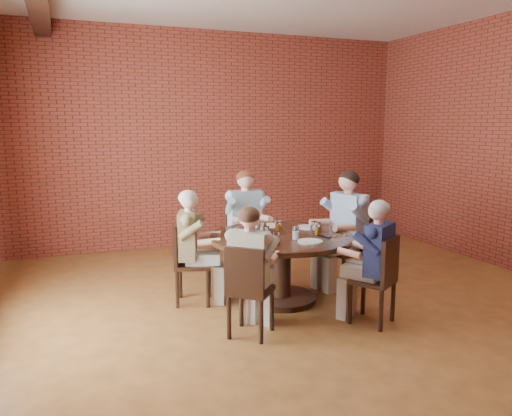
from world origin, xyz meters
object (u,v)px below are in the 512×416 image
object	(u,v)px
diner_a	(345,229)
chair_c	(186,260)
diner_b	(246,223)
diner_e	(373,263)
chair_b	(244,234)
diner_c	(193,247)
diner_d	(251,272)
chair_d	(248,288)
chair_e	(380,277)
smartphone	(325,236)
dining_table	(281,255)
chair_a	(350,242)

from	to	relation	value
diner_a	chair_c	bearing A→B (deg)	-106.29
diner_b	diner_e	distance (m)	2.09
chair_b	diner_b	world-z (taller)	diner_b
diner_a	diner_c	bearing A→B (deg)	-105.70
diner_a	diner_b	bearing A→B (deg)	-147.15
diner_c	diner_d	bearing A→B (deg)	-146.40
diner_a	diner_e	bearing A→B (deg)	-30.67
chair_d	chair_e	xyz separation A→B (m)	(1.30, -0.17, 0.00)
diner_a	diner_b	xyz separation A→B (m)	(-0.93, 0.90, -0.02)
chair_d	smartphone	bearing A→B (deg)	-112.55
diner_a	chair_b	bearing A→B (deg)	-149.84
diner_c	smartphone	xyz separation A→B (m)	(1.32, -0.54, 0.13)
dining_table	diner_d	world-z (taller)	diner_d
dining_table	chair_d	bearing A→B (deg)	-130.79
diner_a	smartphone	distance (m)	0.70
dining_table	diner_a	size ratio (longest dim) A/B	1.12
chair_c	diner_e	world-z (taller)	diner_e
dining_table	chair_d	xyz separation A→B (m)	(-0.67, -0.78, -0.05)
diner_c	chair_b	bearing A→B (deg)	-27.23
chair_b	chair_c	world-z (taller)	chair_b
chair_e	smartphone	distance (m)	0.79
diner_e	chair_e	bearing A→B (deg)	90.00
chair_b	chair_d	distance (m)	2.10
chair_e	chair_c	bearing A→B (deg)	-71.70
diner_c	smartphone	size ratio (longest dim) A/B	8.16
diner_d	chair_a	bearing A→B (deg)	-108.81
chair_e	smartphone	xyz separation A→B (m)	(-0.22, 0.71, 0.27)
smartphone	chair_e	bearing A→B (deg)	-89.46
dining_table	diner_e	xyz separation A→B (m)	(0.59, -0.89, 0.09)
chair_b	chair_e	bearing A→B (deg)	-73.72
chair_a	diner_d	xyz separation A→B (m)	(-1.66, -0.97, 0.09)
diner_c	chair_d	size ratio (longest dim) A/B	1.43
chair_a	diner_e	bearing A→B (deg)	-34.50
smartphone	diner_e	bearing A→B (deg)	-91.13
chair_b	diner_d	distance (m)	2.04
diner_a	chair_d	xyz separation A→B (m)	(-1.61, -1.00, -0.22)
diner_b	dining_table	bearing A→B (deg)	-90.00
chair_b	chair_d	xyz separation A→B (m)	(-0.68, -1.99, -0.03)
diner_c	chair_e	bearing A→B (deg)	-110.92
dining_table	chair_a	size ratio (longest dim) A/B	1.61
chair_e	smartphone	world-z (taller)	chair_e
diner_b	chair_d	xyz separation A→B (m)	(-0.68, -1.90, -0.20)
diner_b	diner_d	world-z (taller)	diner_b
dining_table	diner_a	xyz separation A→B (m)	(0.94, 0.22, 0.17)
chair_e	smartphone	bearing A→B (deg)	-106.12
diner_d	dining_table	bearing A→B (deg)	-90.00
chair_d	smartphone	world-z (taller)	chair_d
chair_b	dining_table	bearing A→B (deg)	-90.00
chair_c	chair_e	xyz separation A→B (m)	(1.61, -1.27, -0.00)
dining_table	chair_e	size ratio (longest dim) A/B	1.78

